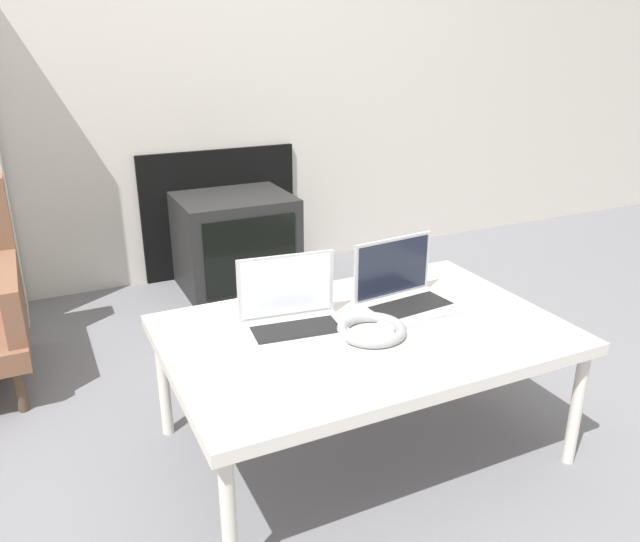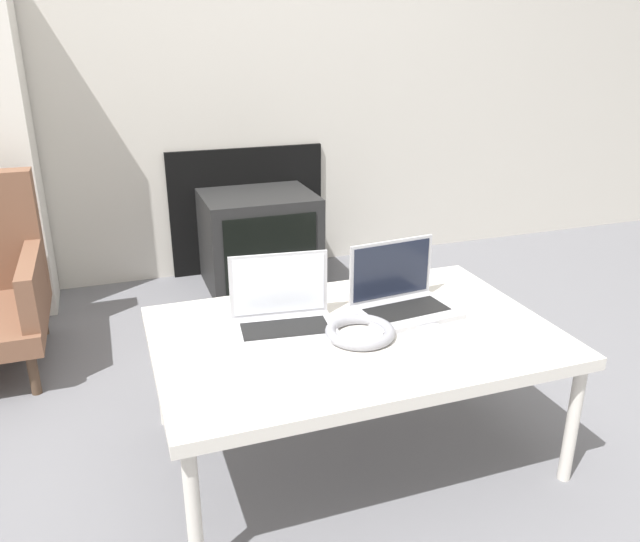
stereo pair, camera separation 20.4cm
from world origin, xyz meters
TOP-DOWN VIEW (x-y plane):
  - ground_plane at (0.00, 0.00)m, footprint 14.00×14.00m
  - wall_back at (0.00, 1.90)m, footprint 7.00×0.08m
  - table at (0.00, 0.18)m, footprint 1.14×0.75m
  - laptop_left at (-0.19, 0.27)m, footprint 0.31×0.24m
  - laptop_right at (0.19, 0.27)m, footprint 0.31×0.24m
  - headphones at (0.00, 0.14)m, footprint 0.20×0.20m
  - phone at (0.21, 0.07)m, footprint 0.07×0.13m
  - tv at (0.08, 1.62)m, footprint 0.55×0.46m

SIDE VIEW (x-z plane):
  - ground_plane at x=0.00m, z-range 0.00..0.00m
  - tv at x=0.08m, z-range 0.00..0.47m
  - table at x=0.00m, z-range 0.18..0.59m
  - phone at x=0.21m, z-range 0.41..0.42m
  - headphones at x=0.00m, z-range 0.41..0.44m
  - laptop_left at x=-0.19m, z-range 0.35..0.56m
  - laptop_right at x=0.19m, z-range 0.35..0.56m
  - wall_back at x=0.00m, z-range -0.01..2.59m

